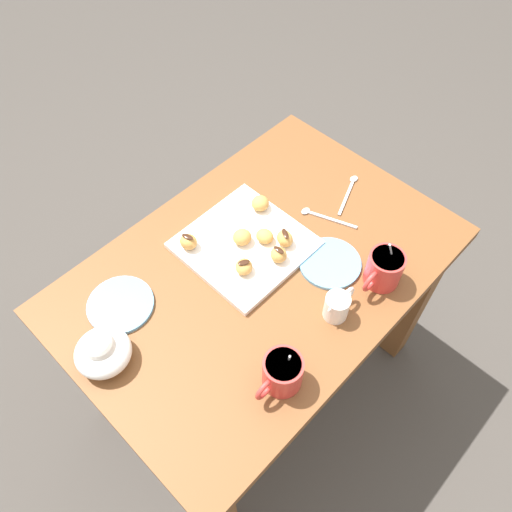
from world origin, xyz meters
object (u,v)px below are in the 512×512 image
(coffee_mug_red_left, at_px, (384,268))
(beignet_4, at_px, (188,242))
(saucer_sky_right, at_px, (121,305))
(beignet_0, at_px, (265,236))
(ice_cream_bowl, at_px, (102,351))
(beignet_3, at_px, (244,267))
(saucer_sky_left, at_px, (330,263))
(beignet_1, at_px, (242,237))
(beignet_2, at_px, (279,255))
(dining_table, at_px, (260,296))
(pastry_plate_square, at_px, (245,244))
(cream_pitcher_white, at_px, (337,305))
(beignet_5, at_px, (285,239))
(coffee_mug_red_right, at_px, (282,372))
(beignet_6, at_px, (260,203))

(coffee_mug_red_left, height_order, beignet_4, coffee_mug_red_left)
(saucer_sky_right, height_order, beignet_0, beignet_0)
(ice_cream_bowl, bearing_deg, beignet_3, 170.77)
(coffee_mug_red_left, relative_size, saucer_sky_left, 0.91)
(beignet_1, bearing_deg, saucer_sky_left, 118.89)
(coffee_mug_red_left, height_order, beignet_2, coffee_mug_red_left)
(dining_table, relative_size, coffee_mug_red_left, 6.97)
(pastry_plate_square, height_order, coffee_mug_red_left, coffee_mug_red_left)
(beignet_3, bearing_deg, saucer_sky_left, 141.94)
(cream_pitcher_white, bearing_deg, beignet_5, -106.13)
(ice_cream_bowl, height_order, beignet_3, ice_cream_bowl)
(coffee_mug_red_left, bearing_deg, ice_cream_bowl, -27.82)
(beignet_3, bearing_deg, beignet_2, 156.20)
(ice_cream_bowl, xyz_separation_m, beignet_0, (-0.49, 0.03, -0.01))
(dining_table, xyz_separation_m, cream_pitcher_white, (-0.03, 0.23, 0.18))
(coffee_mug_red_right, height_order, cream_pitcher_white, coffee_mug_red_right)
(beignet_2, bearing_deg, saucer_sky_right, -27.70)
(pastry_plate_square, bearing_deg, saucer_sky_right, -14.89)
(beignet_1, height_order, beignet_2, same)
(beignet_6, bearing_deg, beignet_1, 21.84)
(beignet_0, relative_size, beignet_6, 0.98)
(pastry_plate_square, relative_size, cream_pitcher_white, 2.89)
(pastry_plate_square, distance_m, saucer_sky_left, 0.23)
(saucer_sky_right, relative_size, beignet_6, 3.30)
(saucer_sky_right, xyz_separation_m, beignet_4, (-0.23, -0.01, 0.03))
(ice_cream_bowl, distance_m, beignet_6, 0.57)
(pastry_plate_square, xyz_separation_m, beignet_5, (-0.07, 0.08, 0.03))
(coffee_mug_red_right, bearing_deg, beignet_5, -139.09)
(cream_pitcher_white, height_order, saucer_sky_left, cream_pitcher_white)
(beignet_5, bearing_deg, coffee_mug_red_right, 40.91)
(coffee_mug_red_left, height_order, beignet_3, coffee_mug_red_left)
(coffee_mug_red_left, relative_size, coffee_mug_red_right, 1.07)
(beignet_0, distance_m, beignet_4, 0.20)
(coffee_mug_red_right, relative_size, saucer_sky_left, 0.85)
(ice_cream_bowl, distance_m, beignet_4, 0.35)
(pastry_plate_square, xyz_separation_m, beignet_1, (0.00, -0.01, 0.03))
(saucer_sky_left, height_order, beignet_2, beignet_2)
(saucer_sky_left, height_order, beignet_6, beignet_6)
(saucer_sky_left, relative_size, beignet_6, 3.26)
(coffee_mug_red_right, xyz_separation_m, beignet_4, (-0.10, -0.42, -0.01))
(beignet_2, distance_m, beignet_5, 0.05)
(saucer_sky_right, bearing_deg, beignet_3, 151.13)
(beignet_0, bearing_deg, saucer_sky_right, -17.76)
(beignet_0, height_order, beignet_3, beignet_3)
(coffee_mug_red_left, distance_m, beignet_1, 0.37)
(beignet_0, xyz_separation_m, beignet_3, (0.11, 0.03, 0.00))
(beignet_1, distance_m, beignet_4, 0.14)
(dining_table, bearing_deg, coffee_mug_red_right, 52.41)
(beignet_4, bearing_deg, beignet_5, 136.22)
(beignet_6, bearing_deg, dining_table, 43.71)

